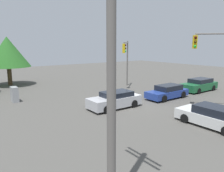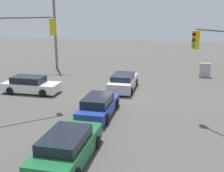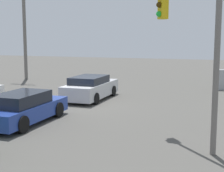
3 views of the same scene
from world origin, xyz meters
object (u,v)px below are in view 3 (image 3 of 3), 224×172
Objects in this scene: sedan_silver at (91,88)px; traffic_signal_main at (191,29)px; sedan_blue at (24,108)px; electrical_cabinet at (221,80)px.

traffic_signal_main is (-6.41, 6.53, 3.21)m from sedan_silver.
sedan_blue is 6.14m from sedan_silver.
traffic_signal_main is at bearing -3.40° from sedan_blue.
sedan_blue is at bearing 44.43° from traffic_signal_main.
sedan_blue is at bearing 58.99° from electrical_cabinet.
sedan_silver is 3.25× the size of electrical_cabinet.
traffic_signal_main is 13.21m from electrical_cabinet.
traffic_signal_main reaches higher than electrical_cabinet.
traffic_signal_main is (-6.85, 0.41, 3.24)m from sedan_blue.
electrical_cabinet is (-7.46, -12.40, 0.06)m from sedan_blue.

